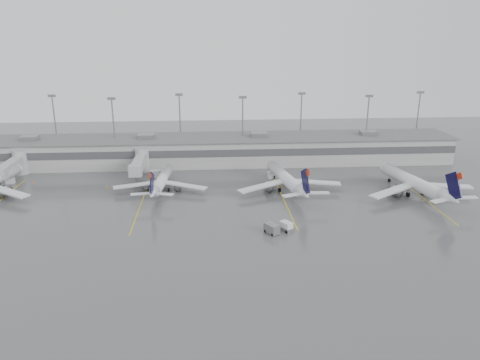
{
  "coord_description": "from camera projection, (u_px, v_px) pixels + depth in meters",
  "views": [
    {
      "loc": [
        -0.88,
        -84.85,
        40.4
      ],
      "look_at": [
        6.67,
        24.0,
        5.0
      ],
      "focal_mm": 35.0,
      "sensor_mm": 36.0,
      "label": 1
    }
  ],
  "objects": [
    {
      "name": "ground",
      "position": [
        215.0,
        242.0,
        93.04
      ],
      "size": [
        260.0,
        260.0,
        0.0
      ],
      "primitive_type": "plane",
      "color": "#515154",
      "rests_on": "ground"
    },
    {
      "name": "gse_uld_b",
      "position": [
        155.0,
        173.0,
        133.73
      ],
      "size": [
        2.62,
        1.78,
        1.83
      ],
      "primitive_type": "cube",
      "rotation": [
        0.0,
        0.0,
        0.02
      ],
      "color": "white",
      "rests_on": "ground"
    },
    {
      "name": "cone_a",
      "position": [
        33.0,
        182.0,
        128.38
      ],
      "size": [
        0.4,
        0.4,
        0.64
      ],
      "primitive_type": "cone",
      "color": "orange",
      "rests_on": "ground"
    },
    {
      "name": "cone_c",
      "position": [
        282.0,
        186.0,
        124.77
      ],
      "size": [
        0.4,
        0.4,
        0.64
      ],
      "primitive_type": "cone",
      "color": "orange",
      "rests_on": "ground"
    },
    {
      "name": "gse_uld_a",
      "position": [
        10.0,
        181.0,
        127.94
      ],
      "size": [
        2.33,
        1.68,
        1.55
      ],
      "primitive_type": "cube",
      "rotation": [
        0.0,
        0.0,
        0.11
      ],
      "color": "white",
      "rests_on": "ground"
    },
    {
      "name": "stand_markings",
      "position": [
        213.0,
        200.0,
        115.81
      ],
      "size": [
        105.25,
        40.0,
        0.01
      ],
      "color": "yellow",
      "rests_on": "ground"
    },
    {
      "name": "gse_loader",
      "position": [
        138.0,
        169.0,
        137.39
      ],
      "size": [
        2.91,
        3.56,
        1.92
      ],
      "primitive_type": "cube",
      "rotation": [
        0.0,
        0.0,
        0.37
      ],
      "color": "slate",
      "rests_on": "ground"
    },
    {
      "name": "jet_bridge_right",
      "position": [
        140.0,
        162.0,
        133.88
      ],
      "size": [
        4.0,
        17.2,
        7.0
      ],
      "color": "#9EA1A3",
      "rests_on": "ground"
    },
    {
      "name": "baggage_tug",
      "position": [
        286.0,
        227.0,
        97.92
      ],
      "size": [
        3.22,
        3.58,
        1.97
      ],
      "rotation": [
        0.0,
        0.0,
        0.58
      ],
      "color": "white",
      "rests_on": "ground"
    },
    {
      "name": "baggage_cart",
      "position": [
        272.0,
        229.0,
        96.47
      ],
      "size": [
        3.29,
        3.69,
        2.06
      ],
      "rotation": [
        0.0,
        0.0,
        0.58
      ],
      "color": "slate",
      "rests_on": "ground"
    },
    {
      "name": "jet_far_right",
      "position": [
        415.0,
        183.0,
        117.99
      ],
      "size": [
        28.54,
        32.31,
        10.57
      ],
      "rotation": [
        0.0,
        0.0,
        0.21
      ],
      "color": "silver",
      "rests_on": "ground"
    },
    {
      "name": "light_masts",
      "position": [
        211.0,
        122.0,
        149.82
      ],
      "size": [
        142.4,
        8.0,
        20.6
      ],
      "color": "gray",
      "rests_on": "ground"
    },
    {
      "name": "terminal",
      "position": [
        211.0,
        150.0,
        146.77
      ],
      "size": [
        152.0,
        17.0,
        9.45
      ],
      "color": "#A0A09B",
      "rests_on": "ground"
    },
    {
      "name": "jet_mid_left",
      "position": [
        161.0,
        181.0,
        121.34
      ],
      "size": [
        24.34,
        27.39,
        8.86
      ],
      "rotation": [
        0.0,
        0.0,
        -0.1
      ],
      "color": "silver",
      "rests_on": "ground"
    },
    {
      "name": "gse_uld_c",
      "position": [
        273.0,
        175.0,
        132.71
      ],
      "size": [
        2.8,
        2.11,
        1.8
      ],
      "primitive_type": "cube",
      "rotation": [
        0.0,
        0.0,
        0.17
      ],
      "color": "white",
      "rests_on": "ground"
    },
    {
      "name": "jet_mid_right",
      "position": [
        287.0,
        179.0,
        121.31
      ],
      "size": [
        27.48,
        31.05,
        10.11
      ],
      "rotation": [
        0.0,
        0.0,
        0.17
      ],
      "color": "silver",
      "rests_on": "ground"
    },
    {
      "name": "cone_b",
      "position": [
        107.0,
        187.0,
        124.43
      ],
      "size": [
        0.43,
        0.43,
        0.69
      ],
      "primitive_type": "cone",
      "color": "orange",
      "rests_on": "ground"
    },
    {
      "name": "cone_d",
      "position": [
        404.0,
        184.0,
        126.86
      ],
      "size": [
        0.38,
        0.38,
        0.6
      ],
      "primitive_type": "cone",
      "color": "orange",
      "rests_on": "ground"
    },
    {
      "name": "jet_bridge_left",
      "position": [
        15.0,
        165.0,
        131.58
      ],
      "size": [
        4.0,
        17.2,
        7.0
      ],
      "color": "#9EA1A3",
      "rests_on": "ground"
    }
  ]
}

